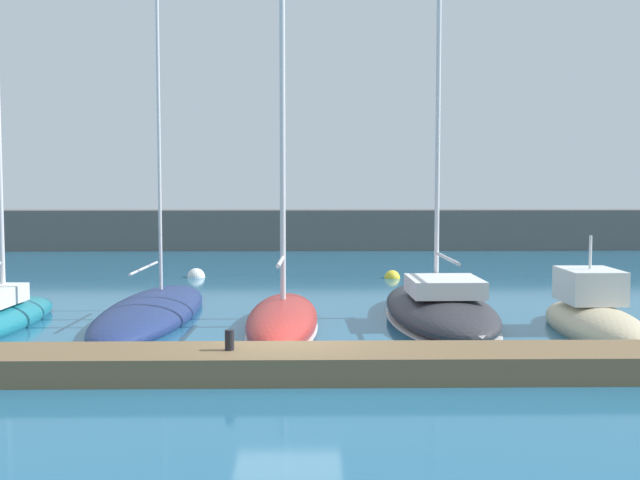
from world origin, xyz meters
The scene contains 10 objects.
ground_plane centered at (0.00, 0.00, 0.00)m, with size 120.00×120.00×0.00m, color #236084.
dock_pier centered at (0.00, -1.27, 0.29)m, with size 24.23×1.99×0.58m, color brown.
breakwater_seawall centered at (0.00, 30.79, 1.20)m, with size 108.00×2.15×2.41m, color #5B5651.
sailboat_navy_second centered at (-4.32, 6.33, 0.23)m, with size 3.03×10.49×20.14m.
sailboat_red_third centered at (-0.24, 4.40, 0.33)m, with size 2.22×7.89×12.76m.
sailboat_charcoal_fourth centered at (4.42, 5.52, 0.44)m, with size 3.19×9.30×16.96m.
motorboat_sand_fifth centered at (8.40, 3.57, 0.37)m, with size 2.13×6.19×3.10m.
mooring_buoy_white centered at (-4.34, 16.78, 0.00)m, with size 0.78×0.78×0.78m, color white.
mooring_buoy_yellow centered at (4.16, 16.28, 0.00)m, with size 0.68×0.68×0.68m, color yellow.
dock_bollard centered at (-1.22, -1.27, 0.80)m, with size 0.20×0.20×0.44m, color black.
Camera 1 is at (0.40, -18.59, 4.24)m, focal length 45.85 mm.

